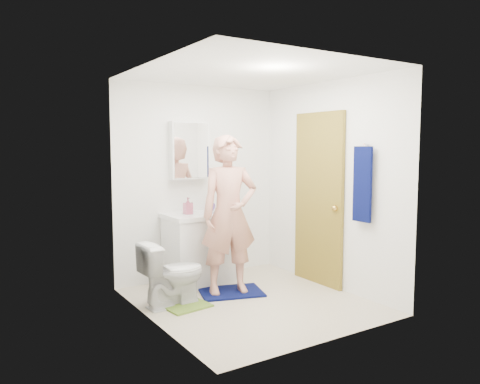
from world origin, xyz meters
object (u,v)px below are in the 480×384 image
object	(u,v)px
vanity_cabinet	(199,250)
toilet	(173,273)
towel	(362,184)
soap_dispenser	(188,206)
toothbrush_cup	(211,207)
man	(229,214)
medicine_cabinet	(189,150)

from	to	relation	value
vanity_cabinet	toilet	xyz separation A→B (m)	(-0.60, -0.57, -0.06)
vanity_cabinet	towel	world-z (taller)	towel
towel	soap_dispenser	world-z (taller)	towel
towel	soap_dispenser	size ratio (longest dim) A/B	3.99
toothbrush_cup	towel	bearing A→B (deg)	-59.69
vanity_cabinet	toothbrush_cup	bearing A→B (deg)	28.32
toilet	man	distance (m)	0.89
towel	toothbrush_cup	world-z (taller)	towel
toilet	man	size ratio (longest dim) A/B	0.39
toilet	toothbrush_cup	size ratio (longest dim) A/B	5.88
medicine_cabinet	soap_dispenser	bearing A→B (deg)	-121.20
toothbrush_cup	man	bearing A→B (deg)	-101.74
medicine_cabinet	toothbrush_cup	bearing A→B (deg)	-22.27
vanity_cabinet	toilet	world-z (taller)	vanity_cabinet
towel	man	xyz separation A→B (m)	(-1.08, 0.93, -0.35)
soap_dispenser	toilet	bearing A→B (deg)	-129.11
medicine_cabinet	toilet	xyz separation A→B (m)	(-0.60, -0.80, -1.26)
vanity_cabinet	man	distance (m)	0.75
soap_dispenser	man	bearing A→B (deg)	-66.21
vanity_cabinet	toilet	bearing A→B (deg)	-136.30
medicine_cabinet	toothbrush_cup	distance (m)	0.75
soap_dispenser	toothbrush_cup	size ratio (longest dim) A/B	1.73
soap_dispenser	toothbrush_cup	xyz separation A→B (m)	(0.38, 0.14, -0.05)
vanity_cabinet	medicine_cabinet	world-z (taller)	medicine_cabinet
soap_dispenser	toothbrush_cup	bearing A→B (deg)	20.14
soap_dispenser	vanity_cabinet	bearing A→B (deg)	4.66
towel	toilet	xyz separation A→B (m)	(-1.78, 0.91, -0.91)
medicine_cabinet	vanity_cabinet	bearing A→B (deg)	-90.00
soap_dispenser	man	xyz separation A→B (m)	(0.24, -0.54, -0.05)
man	soap_dispenser	bearing A→B (deg)	126.69
towel	soap_dispenser	bearing A→B (deg)	131.93
toilet	toothbrush_cup	xyz separation A→B (m)	(0.84, 0.70, 0.56)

